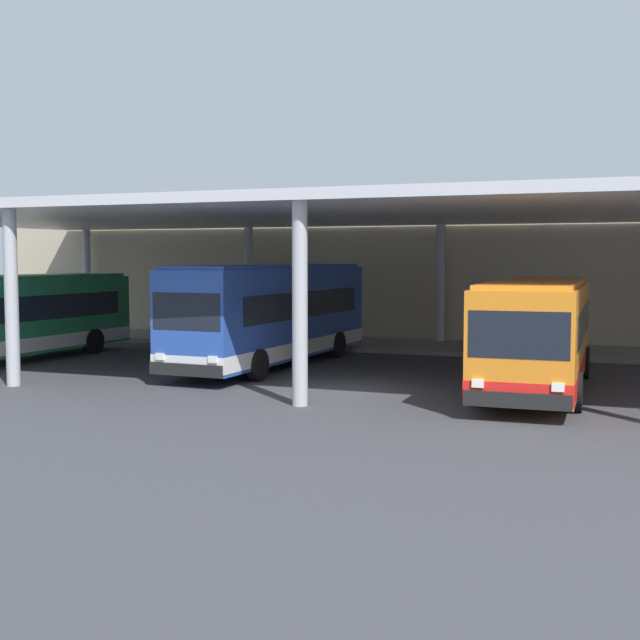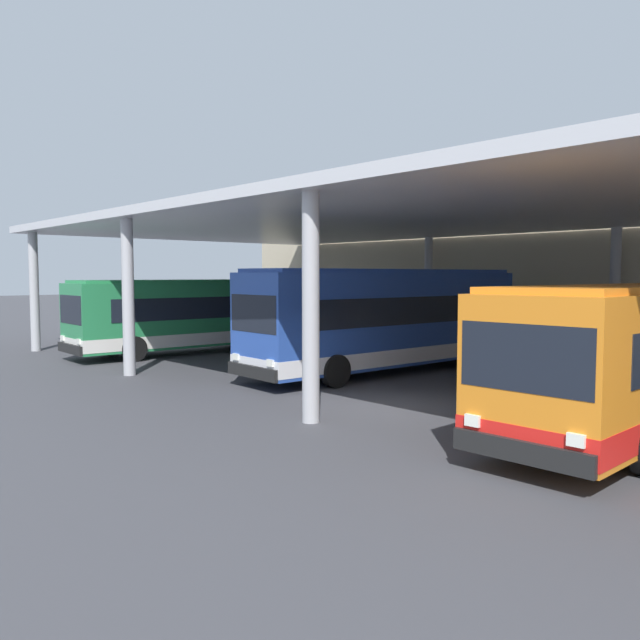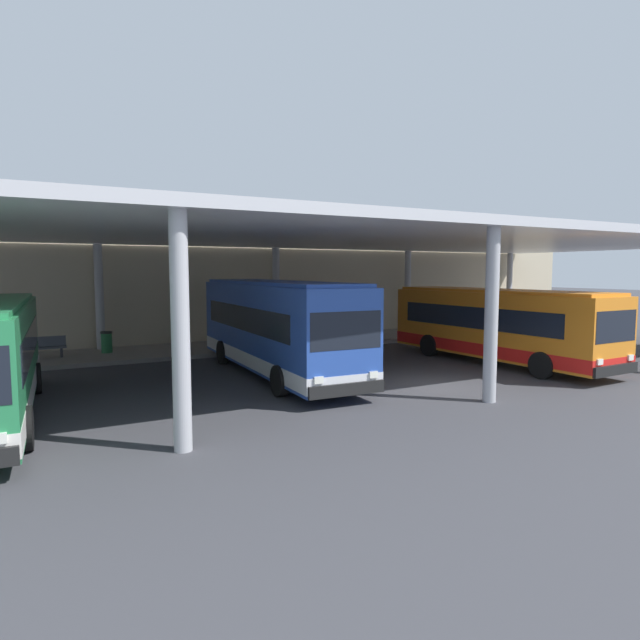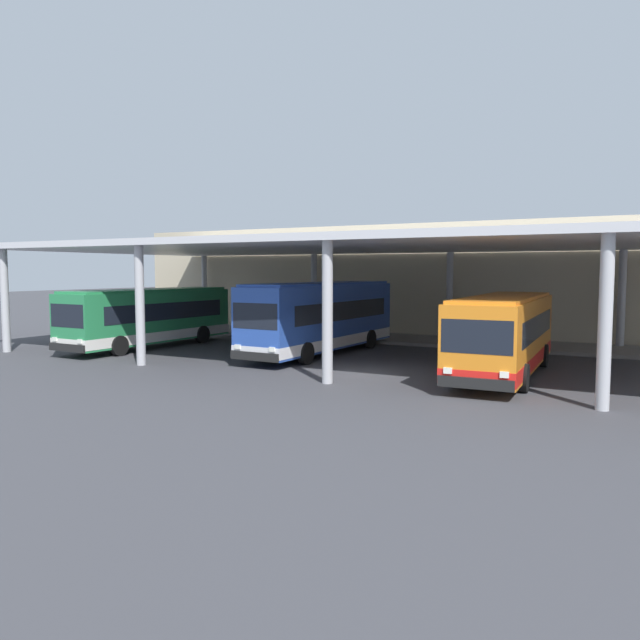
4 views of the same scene
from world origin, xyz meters
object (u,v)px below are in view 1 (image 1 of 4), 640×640
at_px(bench_waiting, 185,325).
at_px(bus_middle_bay, 538,333).
at_px(bus_second_bay, 273,314).
at_px(bus_nearest_bay, 16,316).
at_px(trash_bin, 238,326).

bearing_deg(bench_waiting, bus_middle_bay, -28.92).
relative_size(bus_second_bay, bench_waiting, 6.35).
bearing_deg(bus_second_bay, bench_waiting, 136.99).
distance_m(bus_nearest_bay, bench_waiting, 9.60).
distance_m(bus_second_bay, bus_middle_bay, 9.62).
bearing_deg(bus_second_bay, bus_nearest_bay, -167.26).
distance_m(bench_waiting, trash_bin, 2.63).
bearing_deg(trash_bin, bus_nearest_bay, -113.60).
xyz_separation_m(bus_nearest_bay, bus_second_bay, (9.44, 2.13, 0.19)).
xyz_separation_m(bus_nearest_bay, trash_bin, (4.25, 9.72, -0.98)).
bearing_deg(trash_bin, bench_waiting, -173.22).
xyz_separation_m(bus_second_bay, bus_middle_bay, (9.36, -2.20, -0.19)).
bearing_deg(bus_nearest_bay, bus_second_bay, 12.74).
relative_size(bus_nearest_bay, bus_second_bay, 0.93).
xyz_separation_m(bus_nearest_bay, bus_middle_bay, (18.80, -0.07, 0.00)).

